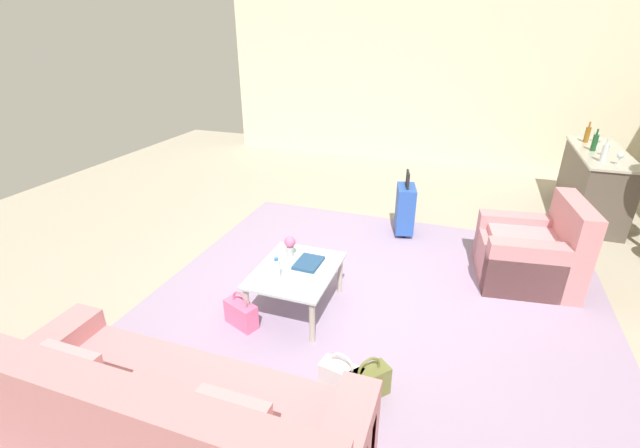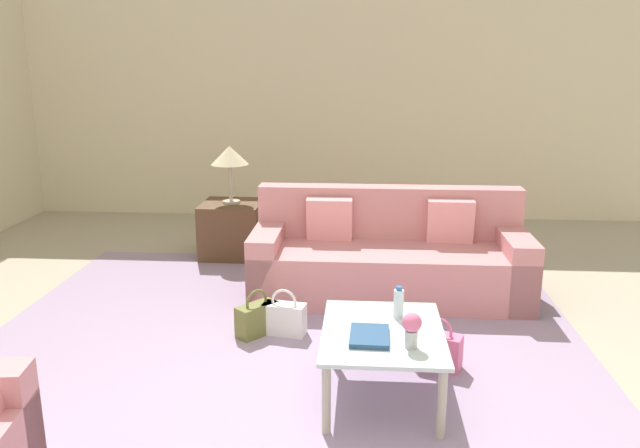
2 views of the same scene
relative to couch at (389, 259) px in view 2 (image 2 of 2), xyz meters
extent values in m
plane|color=#A89E89|center=(-2.20, 0.60, -0.31)|extent=(12.00, 12.00, 0.00)
cube|color=beige|center=(2.86, 0.60, 1.24)|extent=(0.12, 8.00, 3.10)
cube|color=#9984A3|center=(-1.60, 0.80, -0.30)|extent=(5.20, 4.40, 0.01)
cube|color=#C67F84|center=(-0.10, 0.00, -0.08)|extent=(0.91, 2.34, 0.45)
cube|color=#C67F84|center=(0.25, 0.00, 0.15)|extent=(0.22, 2.34, 0.91)
cube|color=#C67F84|center=(-0.10, -1.05, -0.01)|extent=(0.91, 0.24, 0.59)
cube|color=#C67F84|center=(-0.10, 1.05, -0.01)|extent=(0.91, 0.24, 0.59)
cube|color=pink|center=(0.09, -0.53, 0.32)|extent=(0.15, 0.40, 0.41)
cube|color=pink|center=(0.09, 0.53, 0.32)|extent=(0.17, 0.40, 0.41)
cube|color=silver|center=(-1.80, 0.10, 0.12)|extent=(0.92, 0.72, 0.02)
cylinder|color=#ADA899|center=(-2.21, 0.41, -0.10)|extent=(0.05, 0.05, 0.42)
cylinder|color=#ADA899|center=(-1.39, 0.41, -0.10)|extent=(0.05, 0.05, 0.42)
cylinder|color=#ADA899|center=(-2.21, -0.21, -0.10)|extent=(0.05, 0.05, 0.42)
cylinder|color=#ADA899|center=(-1.39, -0.21, -0.10)|extent=(0.05, 0.05, 0.42)
cylinder|color=silver|center=(-1.60, 0.00, 0.22)|extent=(0.06, 0.06, 0.18)
cylinder|color=#2D6BBC|center=(-1.60, 0.00, 0.32)|extent=(0.04, 0.04, 0.02)
cube|color=navy|center=(-1.92, 0.18, 0.15)|extent=(0.31, 0.23, 0.03)
cylinder|color=#B2B7BC|center=(-2.02, -0.05, 0.18)|extent=(0.07, 0.07, 0.10)
sphere|color=#DB6693|center=(-2.02, -0.05, 0.28)|extent=(0.11, 0.11, 0.11)
cube|color=#513823|center=(1.00, 1.60, -0.02)|extent=(0.61, 0.61, 0.56)
cylinder|color=#ADA899|center=(1.00, 1.60, 0.27)|extent=(0.18, 0.18, 0.02)
cylinder|color=#ADA899|center=(1.00, 1.60, 0.47)|extent=(0.04, 0.04, 0.38)
cone|color=beige|center=(1.00, 1.60, 0.76)|extent=(0.38, 0.38, 0.19)
cube|color=white|center=(-0.94, 0.81, -0.19)|extent=(0.20, 0.34, 0.24)
torus|color=white|center=(-0.94, 0.81, -0.05)|extent=(0.06, 0.20, 0.20)
cube|color=pink|center=(-1.39, -0.28, -0.19)|extent=(0.25, 0.35, 0.24)
torus|color=pink|center=(-1.39, -0.28, -0.05)|extent=(0.09, 0.19, 0.20)
cube|color=olive|center=(-0.96, 1.01, -0.19)|extent=(0.33, 0.32, 0.24)
torus|color=olive|center=(-0.96, 1.01, -0.05)|extent=(0.16, 0.14, 0.20)
camera|label=1|loc=(1.36, 1.45, 2.19)|focal=24.00mm
camera|label=2|loc=(-5.23, 0.23, 1.67)|focal=35.00mm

